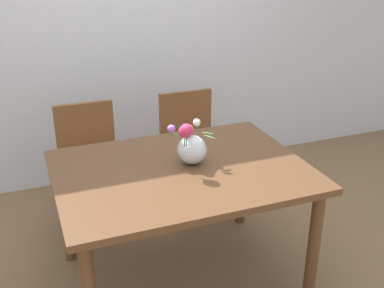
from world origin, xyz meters
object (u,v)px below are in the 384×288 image
Objects in this scene: dining_table at (181,183)px; chair_left at (90,158)px; flower_vase at (191,145)px; chair_right at (191,142)px.

chair_left is (-0.39, 0.87, -0.16)m from dining_table.
flower_vase is at bearing 25.98° from dining_table.
dining_table is 0.22m from flower_vase.
flower_vase is at bearing 69.17° from chair_right.
chair_right is (0.78, 0.00, 0.00)m from chair_left.
chair_left is 3.20× the size of flower_vase.
chair_right is at bearing 69.17° from flower_vase.
chair_left is at bearing 118.79° from flower_vase.
chair_right reaches higher than dining_table.
flower_vase reaches higher than chair_right.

